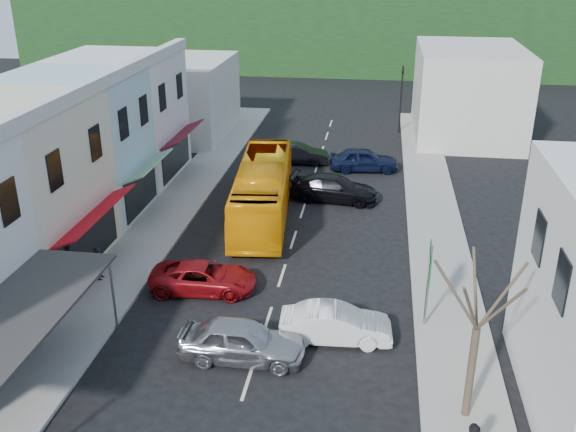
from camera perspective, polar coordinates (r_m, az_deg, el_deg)
The scene contains 18 objects.
ground at distance 26.89m, azimuth -1.86°, elevation -9.31°, with size 120.00×120.00×0.00m, color black.
sidewalk_left at distance 37.22m, azimuth -10.61°, elevation 0.02°, with size 3.00×52.00×0.15m, color gray.
sidewalk_right at distance 35.53m, azimuth 13.01°, elevation -1.33°, with size 3.00×52.00×0.15m, color gray.
shopfront_row at distance 33.63m, azimuth -21.88°, elevation 3.35°, with size 8.25×30.00×8.00m.
distant_block_left at distance 53.13m, azimuth -9.77°, elevation 10.35°, with size 8.00×10.00×6.00m, color #B7B2A8.
distant_block_right at distance 53.90m, azimuth 15.68°, elevation 10.56°, with size 8.00×12.00×7.00m, color #B7B2A8.
hillside at distance 87.94m, azimuth 4.81°, elevation 17.98°, with size 80.00×26.00×14.00m.
bus at distance 36.07m, azimuth -2.26°, elevation 2.19°, with size 2.50×11.60×3.10m, color #F79D07.
car_silver at distance 24.37m, azimuth -4.11°, elevation -11.19°, with size 1.80×4.40×1.40m, color #A2A2A6.
car_white at distance 25.41m, azimuth 4.26°, elevation -9.61°, with size 1.80×4.40×1.40m, color silver.
car_red at distance 28.96m, azimuth -7.52°, elevation -5.37°, with size 1.90×4.60×1.40m, color maroon.
car_black_near at distance 38.86m, azimuth 4.12°, elevation 2.37°, with size 1.84×4.50×1.40m, color black.
car_navy_mid at distance 44.26m, azimuth 6.75°, elevation 4.88°, with size 1.80×4.40×1.40m, color black.
car_black_far at distance 45.46m, azimuth 0.91°, elevation 5.53°, with size 1.80×4.40×1.40m, color black.
pedestrian_left at distance 30.57m, azimuth -16.42°, elevation -3.93°, with size 0.60×0.40×1.70m, color black.
direction_sign at distance 26.14m, azimuth 12.32°, elevation -6.22°, with size 0.26×1.66×3.68m, color #145A29, non-canonical shape.
street_tree at distance 20.90m, azimuth 16.43°, elevation -9.58°, with size 2.47×2.47×6.89m, color #3A2E21, non-canonical shape.
traffic_signal at distance 53.65m, azimuth 10.01°, elevation 10.15°, with size 0.69×1.15×5.44m, color black, non-canonical shape.
Camera 1 is at (4.10, -22.34, 14.39)m, focal length 40.00 mm.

